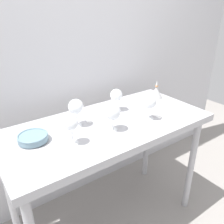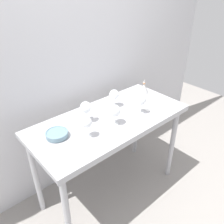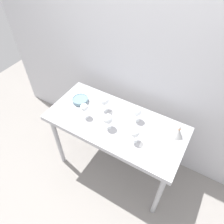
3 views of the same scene
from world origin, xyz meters
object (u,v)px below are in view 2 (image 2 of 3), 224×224
object	(u,v)px
wine_glass_far_left	(86,108)
tasting_bowl	(57,134)
wine_glass_near_left	(87,123)
tasting_sheet_lower	(97,110)
wine_glass_near_center	(115,111)
wine_glass_near_right	(141,101)
wine_glass_far_right	(114,95)
tasting_sheet_upper	(142,103)
decanter_funnel	(144,88)

from	to	relation	value
wine_glass_far_left	tasting_bowl	size ratio (longest dim) A/B	1.05
wine_glass_near_left	tasting_sheet_lower	xyz separation A→B (m)	(0.30, 0.26, -0.12)
wine_glass_near_center	tasting_sheet_lower	size ratio (longest dim) A/B	0.78
wine_glass_near_right	tasting_bowl	size ratio (longest dim) A/B	0.99
tasting_sheet_lower	wine_glass_far_right	bearing A→B (deg)	2.76
tasting_sheet_lower	tasting_bowl	xyz separation A→B (m)	(-0.47, -0.11, 0.02)
wine_glass_near_left	wine_glass_far_right	xyz separation A→B (m)	(0.47, 0.22, -0.01)
tasting_sheet_upper	wine_glass_far_left	bearing A→B (deg)	163.57
wine_glass_far_right	tasting_bowl	size ratio (longest dim) A/B	0.96
wine_glass_near_left	wine_glass_near_center	bearing A→B (deg)	-1.03
wine_glass_near_center	wine_glass_far_left	size ratio (longest dim) A/B	0.94
wine_glass_near_right	wine_glass_near_left	xyz separation A→B (m)	(-0.56, 0.02, 0.00)
wine_glass_far_left	tasting_sheet_lower	size ratio (longest dim) A/B	0.83
wine_glass_far_right	tasting_sheet_lower	distance (m)	0.21
wine_glass_far_right	decanter_funnel	bearing A→B (deg)	1.68
tasting_sheet_lower	wine_glass_near_left	bearing A→B (deg)	-123.80
tasting_bowl	decanter_funnel	world-z (taller)	decanter_funnel
wine_glass_far_right	decanter_funnel	distance (m)	0.43
wine_glass_near_left	tasting_bowl	bearing A→B (deg)	138.86
wine_glass_far_right	tasting_bowl	world-z (taller)	wine_glass_far_right
wine_glass_near_center	tasting_sheet_lower	distance (m)	0.29
wine_glass_far_right	tasting_sheet_lower	bearing A→B (deg)	167.46
wine_glass_near_left	tasting_sheet_lower	world-z (taller)	wine_glass_near_left
wine_glass_far_right	tasting_sheet_upper	bearing A→B (deg)	-29.94
wine_glass_near_right	tasting_bowl	world-z (taller)	wine_glass_near_right
wine_glass_near_right	decanter_funnel	bearing A→B (deg)	38.34
wine_glass_near_left	wine_glass_far_right	size ratio (longest dim) A/B	1.03
wine_glass_far_left	decanter_funnel	distance (m)	0.77
wine_glass_far_left	wine_glass_near_left	bearing A→B (deg)	-124.25
wine_glass_near_right	tasting_sheet_lower	world-z (taller)	wine_glass_near_right
wine_glass_far_right	decanter_funnel	size ratio (longest dim) A/B	1.10
wine_glass_far_right	decanter_funnel	xyz separation A→B (m)	(0.42, 0.01, -0.07)
wine_glass_near_center	tasting_sheet_lower	xyz separation A→B (m)	(0.02, 0.26, -0.12)
tasting_sheet_lower	wine_glass_far_left	bearing A→B (deg)	-140.65
wine_glass_near_right	wine_glass_far_left	xyz separation A→B (m)	(-0.44, 0.20, 0.01)
tasting_bowl	tasting_sheet_lower	bearing A→B (deg)	12.65
wine_glass_near_right	wine_glass_far_right	xyz separation A→B (m)	(-0.10, 0.24, -0.01)
wine_glass_far_left	tasting_sheet_upper	world-z (taller)	wine_glass_far_left
wine_glass_near_right	wine_glass_near_center	bearing A→B (deg)	176.28
wine_glass_near_center	tasting_sheet_lower	bearing A→B (deg)	85.02
wine_glass_near_right	wine_glass_far_right	size ratio (longest dim) A/B	1.03
wine_glass_near_left	tasting_bowl	xyz separation A→B (m)	(-0.17, 0.15, -0.10)
wine_glass_far_left	wine_glass_near_right	bearing A→B (deg)	-24.65
wine_glass_near_right	wine_glass_near_left	distance (m)	0.56
decanter_funnel	wine_glass_far_right	bearing A→B (deg)	-178.32
wine_glass_far_left	tasting_sheet_lower	distance (m)	0.23
wine_glass_near_left	decanter_funnel	world-z (taller)	wine_glass_near_left
tasting_sheet_upper	tasting_sheet_lower	distance (m)	0.44
wine_glass_near_left	tasting_sheet_lower	bearing A→B (deg)	40.90
wine_glass_near_right	tasting_sheet_upper	distance (m)	0.21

